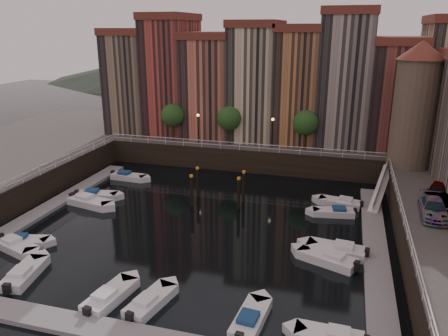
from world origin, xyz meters
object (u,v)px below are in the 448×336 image
(boat_left_2, at_px, (89,202))
(car_a, at_px, (438,192))
(gangway, at_px, (381,186))
(mooring_pilings, at_px, (218,189))
(boat_left_0, at_px, (15,246))
(corner_tower, at_px, (415,103))
(boat_left_1, at_px, (24,241))
(car_b, at_px, (439,205))
(car_c, at_px, (433,209))

(boat_left_2, xyz_separation_m, car_a, (34.13, 3.74, 3.31))
(gangway, bearing_deg, mooring_pilings, -163.71)
(car_a, bearing_deg, gangway, 145.93)
(gangway, height_order, boat_left_0, gangway)
(corner_tower, xyz_separation_m, boat_left_1, (-33.17, -23.12, -9.87))
(mooring_pilings, distance_m, boat_left_1, 19.28)
(corner_tower, distance_m, boat_left_0, 42.22)
(gangway, distance_m, boat_left_2, 31.17)
(car_b, bearing_deg, car_a, 78.89)
(boat_left_0, bearing_deg, corner_tower, 53.98)
(gangway, xyz_separation_m, car_b, (3.96, -8.81, 1.80))
(car_c, bearing_deg, boat_left_0, -162.11)
(boat_left_1, xyz_separation_m, car_a, (34.68, 13.05, 3.39))
(gangway, distance_m, boat_left_1, 35.57)
(mooring_pilings, bearing_deg, boat_left_1, -134.51)
(corner_tower, bearing_deg, boat_left_1, -145.12)
(car_b, xyz_separation_m, car_c, (-0.60, -1.23, 0.02))
(boat_left_0, height_order, boat_left_1, boat_left_0)
(corner_tower, height_order, car_b, corner_tower)
(car_c, bearing_deg, boat_left_2, -179.23)
(corner_tower, height_order, boat_left_1, corner_tower)
(boat_left_2, height_order, car_a, car_a)
(car_a, bearing_deg, boat_left_2, -156.23)
(corner_tower, height_order, boat_left_0, corner_tower)
(car_b, bearing_deg, gangway, 111.13)
(car_c, bearing_deg, mooring_pilings, 167.73)
(corner_tower, xyz_separation_m, car_b, (1.06, -13.31, -6.48))
(boat_left_0, height_order, car_b, car_b)
(car_c, bearing_deg, car_a, 78.67)
(car_a, bearing_deg, boat_left_1, -141.86)
(corner_tower, bearing_deg, car_c, -88.20)
(car_a, relative_size, car_b, 0.97)
(boat_left_0, bearing_deg, boat_left_1, 104.15)
(boat_left_1, bearing_deg, car_b, 1.95)
(corner_tower, height_order, car_a, corner_tower)
(gangway, relative_size, boat_left_0, 1.75)
(car_a, xyz_separation_m, car_b, (-0.46, -3.24, -0.00))
(boat_left_0, distance_m, boat_left_1, 0.99)
(corner_tower, height_order, car_c, corner_tower)
(boat_left_1, bearing_deg, car_c, 0.27)
(gangway, relative_size, mooring_pilings, 1.49)
(boat_left_1, distance_m, car_a, 37.21)
(boat_left_0, distance_m, car_b, 36.11)
(boat_left_1, relative_size, car_b, 0.99)
(mooring_pilings, xyz_separation_m, car_b, (20.74, -3.91, 2.07))
(boat_left_0, relative_size, car_a, 1.13)
(gangway, xyz_separation_m, boat_left_0, (-30.33, -19.61, -1.56))
(mooring_pilings, bearing_deg, car_c, -14.31)
(boat_left_0, distance_m, boat_left_2, 10.32)
(corner_tower, relative_size, mooring_pilings, 2.48)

